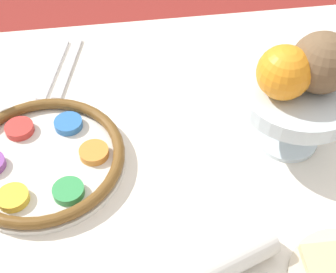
{
  "coord_description": "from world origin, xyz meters",
  "views": [
    {
      "loc": [
        -0.16,
        -0.49,
        1.39
      ],
      "look_at": [
        -0.09,
        0.05,
        0.79
      ],
      "focal_mm": 50.0,
      "sensor_mm": 36.0,
      "label": 1
    }
  ],
  "objects": [
    {
      "name": "fruit_stand",
      "position": [
        0.13,
        0.05,
        0.85
      ],
      "size": [
        0.2,
        0.2,
        0.13
      ],
      "color": "silver",
      "rests_on": "dining_table"
    },
    {
      "name": "fork_left",
      "position": [
        -0.29,
        0.31,
        0.76
      ],
      "size": [
        0.07,
        0.19,
        0.01
      ],
      "color": "silver",
      "rests_on": "dining_table"
    },
    {
      "name": "seder_plate",
      "position": [
        -0.3,
        0.05,
        0.77
      ],
      "size": [
        0.28,
        0.28,
        0.03
      ],
      "color": "silver",
      "rests_on": "dining_table"
    },
    {
      "name": "fork_right",
      "position": [
        -0.26,
        0.31,
        0.76
      ],
      "size": [
        0.07,
        0.19,
        0.01
      ],
      "color": "silver",
      "rests_on": "dining_table"
    },
    {
      "name": "orange_fruit",
      "position": [
        0.09,
        0.04,
        0.92
      ],
      "size": [
        0.09,
        0.09,
        0.09
      ],
      "color": "orange",
      "rests_on": "fruit_stand"
    },
    {
      "name": "coconut",
      "position": [
        0.16,
        0.05,
        0.93
      ],
      "size": [
        0.1,
        0.1,
        0.1
      ],
      "color": "brown",
      "rests_on": "fruit_stand"
    },
    {
      "name": "dining_table",
      "position": [
        0.0,
        0.0,
        0.38
      ],
      "size": [
        1.47,
        0.92,
        0.75
      ],
      "color": "silver",
      "rests_on": "ground_plane"
    },
    {
      "name": "cup_near",
      "position": [
        0.24,
        0.17,
        0.78
      ],
      "size": [
        0.08,
        0.08,
        0.06
      ],
      "color": "silver",
      "rests_on": "dining_table"
    },
    {
      "name": "napkin_roll",
      "position": [
        -0.04,
        -0.19,
        0.78
      ],
      "size": [
        0.17,
        0.1,
        0.05
      ],
      "color": "white",
      "rests_on": "dining_table"
    }
  ]
}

